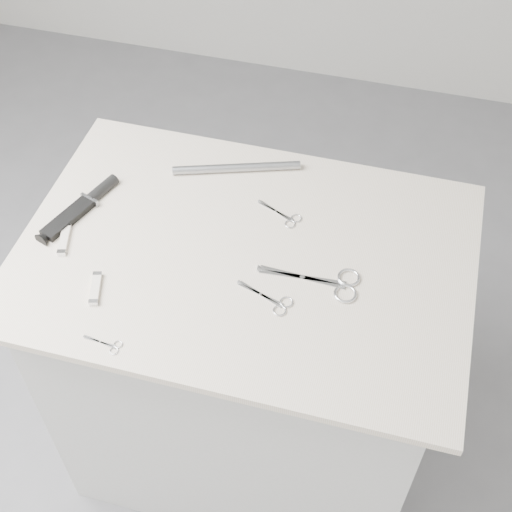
% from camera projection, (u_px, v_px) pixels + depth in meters
% --- Properties ---
extents(ground, '(4.00, 4.00, 0.01)m').
position_uv_depth(ground, '(248.00, 442.00, 2.27)').
color(ground, gray).
rests_on(ground, ground).
extents(plinth, '(0.90, 0.60, 0.90)m').
position_uv_depth(plinth, '(247.00, 366.00, 1.92)').
color(plinth, silver).
rests_on(plinth, ground).
extents(display_board, '(1.00, 0.70, 0.02)m').
position_uv_depth(display_board, '(245.00, 255.00, 1.57)').
color(display_board, beige).
rests_on(display_board, plinth).
extents(large_shears, '(0.22, 0.09, 0.01)m').
position_uv_depth(large_shears, '(331.00, 283.00, 1.51)').
color(large_shears, silver).
rests_on(large_shears, display_board).
extents(embroidery_scissors_a, '(0.13, 0.07, 0.00)m').
position_uv_depth(embroidery_scissors_a, '(273.00, 301.00, 1.48)').
color(embroidery_scissors_a, silver).
rests_on(embroidery_scissors_a, display_board).
extents(embroidery_scissors_b, '(0.11, 0.07, 0.00)m').
position_uv_depth(embroidery_scissors_b, '(285.00, 217.00, 1.64)').
color(embroidery_scissors_b, silver).
rests_on(embroidery_scissors_b, display_board).
extents(tiny_scissors, '(0.08, 0.04, 0.00)m').
position_uv_depth(tiny_scissors, '(108.00, 345.00, 1.41)').
color(tiny_scissors, silver).
rests_on(tiny_scissors, display_board).
extents(sheathed_knife, '(0.11, 0.23, 0.03)m').
position_uv_depth(sheathed_knife, '(84.00, 205.00, 1.65)').
color(sheathed_knife, black).
rests_on(sheathed_knife, display_board).
extents(pocket_knife_a, '(0.04, 0.09, 0.01)m').
position_uv_depth(pocket_knife_a, '(65.00, 239.00, 1.59)').
color(pocket_knife_a, '#EFE4D0').
rests_on(pocket_knife_a, display_board).
extents(pocket_knife_b, '(0.04, 0.09, 0.01)m').
position_uv_depth(pocket_knife_b, '(96.00, 288.00, 1.49)').
color(pocket_knife_b, '#EFE4D0').
rests_on(pocket_knife_b, display_board).
extents(metal_rail, '(0.30, 0.12, 0.02)m').
position_uv_depth(metal_rail, '(237.00, 168.00, 1.73)').
color(metal_rail, gray).
rests_on(metal_rail, display_board).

